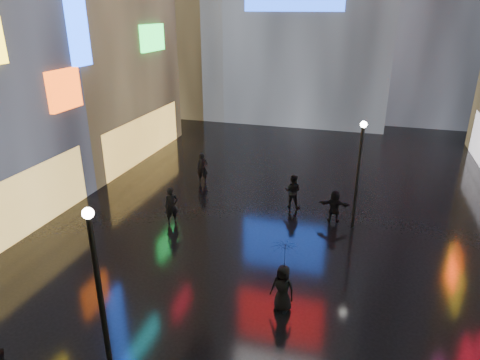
% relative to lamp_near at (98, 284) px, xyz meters
% --- Properties ---
extents(ground, '(140.00, 140.00, 0.00)m').
position_rel_lamp_near_xyz_m(ground, '(2.95, 11.31, -2.94)').
color(ground, black).
rests_on(ground, ground).
extents(lamp_near, '(0.30, 0.30, 5.20)m').
position_rel_lamp_near_xyz_m(lamp_near, '(0.00, 0.00, 0.00)').
color(lamp_near, black).
rests_on(lamp_near, ground).
extents(lamp_far, '(0.30, 0.30, 5.20)m').
position_rel_lamp_near_xyz_m(lamp_far, '(6.31, 10.96, 0.00)').
color(lamp_far, black).
rests_on(lamp_far, ground).
extents(pedestrian_4, '(0.96, 0.74, 1.74)m').
position_rel_lamp_near_xyz_m(pedestrian_4, '(4.26, 4.04, -2.07)').
color(pedestrian_4, black).
rests_on(pedestrian_4, ground).
extents(pedestrian_5, '(1.52, 0.55, 1.62)m').
position_rel_lamp_near_xyz_m(pedestrian_5, '(5.37, 11.30, -2.13)').
color(pedestrian_5, black).
rests_on(pedestrian_5, ground).
extents(pedestrian_6, '(0.75, 0.59, 1.82)m').
position_rel_lamp_near_xyz_m(pedestrian_6, '(-2.63, 14.17, -2.04)').
color(pedestrian_6, black).
rests_on(pedestrian_6, ground).
extents(pedestrian_7, '(0.92, 0.75, 1.79)m').
position_rel_lamp_near_xyz_m(pedestrian_7, '(3.13, 12.34, -2.05)').
color(pedestrian_7, black).
rests_on(pedestrian_7, ground).
extents(umbrella_2, '(1.25, 1.24, 0.89)m').
position_rel_lamp_near_xyz_m(umbrella_2, '(4.26, 4.04, -0.76)').
color(umbrella_2, black).
rests_on(umbrella_2, pedestrian_4).
extents(pedestrian_8, '(0.79, 0.75, 1.82)m').
position_rel_lamp_near_xyz_m(pedestrian_8, '(-2.15, 8.87, -2.04)').
color(pedestrian_8, black).
rests_on(pedestrian_8, ground).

